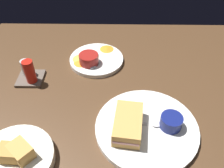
# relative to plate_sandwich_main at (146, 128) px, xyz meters

# --- Properties ---
(ground_plane) EXTENTS (1.10, 1.10, 0.03)m
(ground_plane) POSITION_rel_plate_sandwich_main_xyz_m (0.07, 0.10, -0.02)
(ground_plane) COLOR #4C331E
(plate_sandwich_main) EXTENTS (0.30, 0.30, 0.02)m
(plate_sandwich_main) POSITION_rel_plate_sandwich_main_xyz_m (0.00, 0.00, 0.00)
(plate_sandwich_main) COLOR white
(plate_sandwich_main) RESTS_ON ground_plane
(sandwich_half_near) EXTENTS (0.14, 0.09, 0.05)m
(sandwich_half_near) POSITION_rel_plate_sandwich_main_xyz_m (-0.01, 0.06, 0.03)
(sandwich_half_near) COLOR tan
(sandwich_half_near) RESTS_ON plate_sandwich_main
(ramekin_dark_sauce) EXTENTS (0.06, 0.06, 0.04)m
(ramekin_dark_sauce) POSITION_rel_plate_sandwich_main_xyz_m (0.00, -0.07, 0.03)
(ramekin_dark_sauce) COLOR navy
(ramekin_dark_sauce) RESTS_ON plate_sandwich_main
(spoon_by_dark_ramekin) EXTENTS (0.02, 0.10, 0.01)m
(spoon_by_dark_ramekin) POSITION_rel_plate_sandwich_main_xyz_m (0.01, -0.02, 0.01)
(spoon_by_dark_ramekin) COLOR silver
(spoon_by_dark_ramekin) RESTS_ON plate_sandwich_main
(plate_chips_companion) EXTENTS (0.21, 0.21, 0.02)m
(plate_chips_companion) POSITION_rel_plate_sandwich_main_xyz_m (0.33, 0.17, 0.00)
(plate_chips_companion) COLOR white
(plate_chips_companion) RESTS_ON ground_plane
(ramekin_light_gravy) EXTENTS (0.07, 0.07, 0.04)m
(ramekin_light_gravy) POSITION_rel_plate_sandwich_main_xyz_m (0.29, 0.19, 0.03)
(ramekin_light_gravy) COLOR maroon
(ramekin_light_gravy) RESTS_ON plate_chips_companion
(spoon_by_gravy_ramekin) EXTENTS (0.10, 0.03, 0.01)m
(spoon_by_gravy_ramekin) POSITION_rel_plate_sandwich_main_xyz_m (0.28, 0.17, 0.01)
(spoon_by_gravy_ramekin) COLOR silver
(spoon_by_gravy_ramekin) RESTS_ON plate_chips_companion
(plantain_chip_scatter) EXTENTS (0.17, 0.18, 0.01)m
(plantain_chip_scatter) POSITION_rel_plate_sandwich_main_xyz_m (0.33, 0.19, 0.01)
(plantain_chip_scatter) COLOR orange
(plantain_chip_scatter) RESTS_ON plate_chips_companion
(bread_basket_rear) EXTENTS (0.20, 0.20, 0.07)m
(bread_basket_rear) POSITION_rel_plate_sandwich_main_xyz_m (-0.11, 0.35, 0.01)
(bread_basket_rear) COLOR silver
(bread_basket_rear) RESTS_ON ground_plane
(condiment_caddy) EXTENTS (0.09, 0.09, 0.10)m
(condiment_caddy) POSITION_rel_plate_sandwich_main_xyz_m (0.21, 0.39, 0.03)
(condiment_caddy) COLOR brown
(condiment_caddy) RESTS_ON ground_plane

